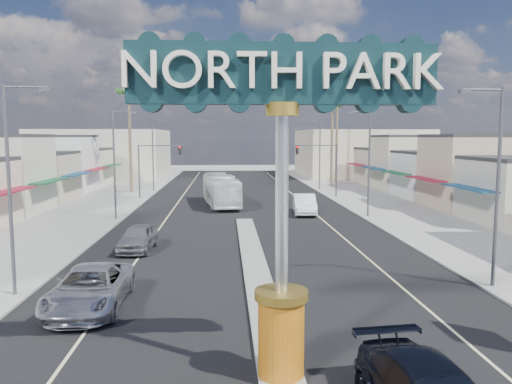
{
  "coord_description": "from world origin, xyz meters",
  "views": [
    {
      "loc": [
        -1.54,
        -11.4,
        6.86
      ],
      "look_at": [
        -0.05,
        12.64,
        4.19
      ],
      "focal_mm": 35.0,
      "sensor_mm": 36.0,
      "label": 1
    }
  ],
  "objects": [
    {
      "name": "ground",
      "position": [
        0.0,
        30.0,
        0.0
      ],
      "size": [
        160.0,
        160.0,
        0.0
      ],
      "primitive_type": "plane",
      "color": "gray",
      "rests_on": "ground"
    },
    {
      "name": "road",
      "position": [
        0.0,
        30.0,
        0.01
      ],
      "size": [
        20.0,
        120.0,
        0.01
      ],
      "primitive_type": "cube",
      "color": "black",
      "rests_on": "ground"
    },
    {
      "name": "median_island",
      "position": [
        0.0,
        14.0,
        0.08
      ],
      "size": [
        1.3,
        30.0,
        0.16
      ],
      "primitive_type": "cube",
      "color": "gray",
      "rests_on": "ground"
    },
    {
      "name": "sidewalk_left",
      "position": [
        -14.0,
        30.0,
        0.06
      ],
      "size": [
        8.0,
        120.0,
        0.12
      ],
      "primitive_type": "cube",
      "color": "gray",
      "rests_on": "ground"
    },
    {
      "name": "sidewalk_right",
      "position": [
        14.0,
        30.0,
        0.06
      ],
      "size": [
        8.0,
        120.0,
        0.12
      ],
      "primitive_type": "cube",
      "color": "gray",
      "rests_on": "ground"
    },
    {
      "name": "storefront_row_left",
      "position": [
        -24.0,
        43.0,
        3.0
      ],
      "size": [
        12.0,
        42.0,
        6.0
      ],
      "primitive_type": "cube",
      "color": "beige",
      "rests_on": "ground"
    },
    {
      "name": "storefront_row_right",
      "position": [
        24.0,
        43.0,
        3.0
      ],
      "size": [
        12.0,
        42.0,
        6.0
      ],
      "primitive_type": "cube",
      "color": "#B7B29E",
      "rests_on": "ground"
    },
    {
      "name": "backdrop_far_left",
      "position": [
        -22.0,
        75.0,
        4.0
      ],
      "size": [
        20.0,
        20.0,
        8.0
      ],
      "primitive_type": "cube",
      "color": "#B7B29E",
      "rests_on": "ground"
    },
    {
      "name": "backdrop_far_right",
      "position": [
        22.0,
        75.0,
        4.0
      ],
      "size": [
        20.0,
        20.0,
        8.0
      ],
      "primitive_type": "cube",
      "color": "beige",
      "rests_on": "ground"
    },
    {
      "name": "gateway_sign",
      "position": [
        0.0,
        1.98,
        5.93
      ],
      "size": [
        8.2,
        1.5,
        9.15
      ],
      "color": "#C7570F",
      "rests_on": "median_island"
    },
    {
      "name": "traffic_signal_left",
      "position": [
        -9.18,
        43.99,
        4.27
      ],
      "size": [
        5.09,
        0.45,
        6.0
      ],
      "color": "#47474C",
      "rests_on": "ground"
    },
    {
      "name": "traffic_signal_right",
      "position": [
        9.18,
        43.99,
        4.27
      ],
      "size": [
        5.09,
        0.45,
        6.0
      ],
      "color": "#47474C",
      "rests_on": "ground"
    },
    {
      "name": "streetlight_l_near",
      "position": [
        -10.43,
        10.0,
        5.07
      ],
      "size": [
        2.03,
        0.22,
        9.0
      ],
      "color": "#47474C",
      "rests_on": "ground"
    },
    {
      "name": "streetlight_l_mid",
      "position": [
        -10.43,
        30.0,
        5.07
      ],
      "size": [
        2.03,
        0.22,
        9.0
      ],
      "color": "#47474C",
      "rests_on": "ground"
    },
    {
      "name": "streetlight_l_far",
      "position": [
        -10.43,
        52.0,
        5.07
      ],
      "size": [
        2.03,
        0.22,
        9.0
      ],
      "color": "#47474C",
      "rests_on": "ground"
    },
    {
      "name": "streetlight_r_near",
      "position": [
        10.43,
        10.0,
        5.07
      ],
      "size": [
        2.03,
        0.22,
        9.0
      ],
      "color": "#47474C",
      "rests_on": "ground"
    },
    {
      "name": "streetlight_r_mid",
      "position": [
        10.43,
        30.0,
        5.07
      ],
      "size": [
        2.03,
        0.22,
        9.0
      ],
      "color": "#47474C",
      "rests_on": "ground"
    },
    {
      "name": "streetlight_r_far",
      "position": [
        10.43,
        52.0,
        5.07
      ],
      "size": [
        2.03,
        0.22,
        9.0
      ],
      "color": "#47474C",
      "rests_on": "ground"
    },
    {
      "name": "palm_left_far",
      "position": [
        -13.0,
        50.0,
        11.5
      ],
      "size": [
        2.6,
        2.6,
        13.1
      ],
      "color": "brown",
      "rests_on": "ground"
    },
    {
      "name": "palm_right_mid",
      "position": [
        13.0,
        56.0,
        10.6
      ],
      "size": [
        2.6,
        2.6,
        12.1
      ],
      "color": "brown",
      "rests_on": "ground"
    },
    {
      "name": "palm_right_far",
      "position": [
        15.0,
        62.0,
        12.39
      ],
      "size": [
        2.6,
        2.6,
        14.1
      ],
      "color": "brown",
      "rests_on": "ground"
    },
    {
      "name": "suv_left",
      "position": [
        -6.98,
        8.37,
        0.82
      ],
      "size": [
        2.78,
        5.95,
        1.65
      ],
      "primitive_type": "imported",
      "rotation": [
        0.0,
        0.0,
        0.01
      ],
      "color": "#ADACB1",
      "rests_on": "ground"
    },
    {
      "name": "car_parked_left",
      "position": [
        -6.84,
        18.61,
        0.78
      ],
      "size": [
        2.14,
        4.71,
        1.57
      ],
      "primitive_type": "imported",
      "rotation": [
        0.0,
        0.0,
        -0.06
      ],
      "color": "slate",
      "rests_on": "ground"
    },
    {
      "name": "car_parked_right",
      "position": [
        5.5,
        32.24,
        0.89
      ],
      "size": [
        2.35,
        5.54,
        1.78
      ],
      "primitive_type": "imported",
      "rotation": [
        0.0,
        0.0,
        -0.09
      ],
      "color": "white",
      "rests_on": "ground"
    },
    {
      "name": "city_bus",
      "position": [
        -2.0,
        38.49,
        1.54
      ],
      "size": [
        4.05,
        11.31,
        3.08
      ],
      "primitive_type": "imported",
      "rotation": [
        0.0,
        0.0,
        0.13
      ],
      "color": "silver",
      "rests_on": "ground"
    }
  ]
}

